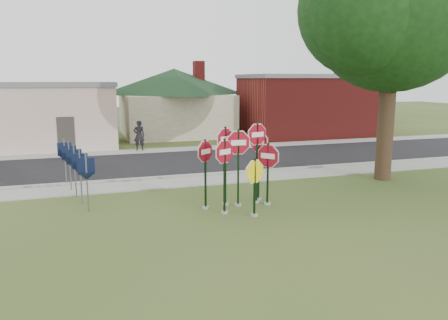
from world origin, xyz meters
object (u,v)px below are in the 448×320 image
object	(u,v)px
stop_sign_yellow	(255,181)
oak_tree	(394,5)
pedestrian	(139,135)
stop_sign_left	(224,165)
stop_sign_center	(238,156)

from	to	relation	value
stop_sign_yellow	oak_tree	xyz separation A→B (m)	(7.40, 3.20, 6.24)
oak_tree	pedestrian	xyz separation A→B (m)	(-9.28, 11.06, -6.43)
stop_sign_left	oak_tree	bearing A→B (deg)	17.80
stop_sign_yellow	stop_sign_left	world-z (taller)	stop_sign_left
oak_tree	pedestrian	distance (m)	15.80
stop_sign_left	oak_tree	world-z (taller)	oak_tree
stop_sign_yellow	pedestrian	xyz separation A→B (m)	(-1.88, 14.25, -0.19)
stop_sign_center	stop_sign_left	distance (m)	1.01
stop_sign_yellow	pedestrian	world-z (taller)	stop_sign_yellow
stop_sign_center	stop_sign_yellow	xyz separation A→B (m)	(0.11, -1.24, -0.62)
stop_sign_center	stop_sign_yellow	distance (m)	1.39
stop_sign_left	pedestrian	world-z (taller)	stop_sign_left
stop_sign_yellow	stop_sign_left	distance (m)	1.10
stop_sign_center	oak_tree	distance (m)	9.58
stop_sign_center	pedestrian	world-z (taller)	stop_sign_center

